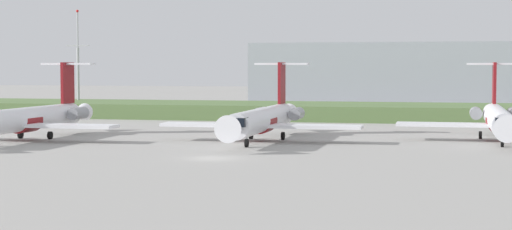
# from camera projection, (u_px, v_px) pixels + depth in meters

# --- Properties ---
(ground_plane) EXTENTS (500.00, 500.00, 0.00)m
(ground_plane) POSITION_uv_depth(u_px,v_px,m) (278.00, 133.00, 105.40)
(ground_plane) COLOR #9E9B96
(grass_berm) EXTENTS (320.00, 20.00, 2.40)m
(grass_berm) POSITION_uv_depth(u_px,v_px,m) (317.00, 111.00, 135.64)
(grass_berm) COLOR #597542
(grass_berm) RESTS_ON ground
(regional_jet_second) EXTENTS (22.81, 31.00, 9.00)m
(regional_jet_second) POSITION_uv_depth(u_px,v_px,m) (27.00, 118.00, 95.19)
(regional_jet_second) COLOR white
(regional_jet_second) RESTS_ON ground
(regional_jet_third) EXTENTS (22.81, 31.00, 9.00)m
(regional_jet_third) POSITION_uv_depth(u_px,v_px,m) (263.00, 119.00, 94.37)
(regional_jet_third) COLOR white
(regional_jet_third) RESTS_ON ground
(regional_jet_fourth) EXTENTS (22.81, 31.00, 9.00)m
(regional_jet_fourth) POSITION_uv_depth(u_px,v_px,m) (498.00, 118.00, 94.64)
(regional_jet_fourth) COLOR white
(regional_jet_fourth) RESTS_ON ground
(antenna_mast) EXTENTS (4.40, 0.50, 18.84)m
(antenna_mast) POSITION_uv_depth(u_px,v_px,m) (78.00, 70.00, 151.22)
(antenna_mast) COLOR #B2B2B7
(antenna_mast) RESTS_ON ground
(distant_hangar) EXTENTS (64.84, 25.49, 12.98)m
(distant_hangar) POSITION_uv_depth(u_px,v_px,m) (424.00, 77.00, 162.22)
(distant_hangar) COLOR #9EA3AD
(distant_hangar) RESTS_ON ground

